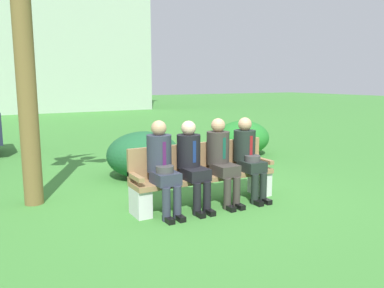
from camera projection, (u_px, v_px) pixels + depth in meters
name	position (u px, v px, depth m)	size (l,w,h in m)	color
ground_plane	(204.00, 197.00, 6.08)	(80.00, 80.00, 0.00)	#3F8335
park_bench	(203.00, 175.00, 5.75)	(2.26, 0.44, 0.90)	#99754C
seated_man_leftmost	(162.00, 163.00, 5.23)	(0.34, 0.72, 1.29)	#2D3342
seated_man_centerleft	(192.00, 160.00, 5.46)	(0.34, 0.72, 1.26)	black
seated_man_centerright	(221.00, 156.00, 5.70)	(0.34, 0.72, 1.27)	#38332D
seated_man_rightmost	(248.00, 154.00, 5.94)	(0.34, 0.72, 1.26)	#1E2823
shrub_near_bench	(242.00, 138.00, 9.54)	(1.35, 1.24, 0.84)	#257C2A
shrub_mid_lawn	(143.00, 154.00, 7.31)	(1.40, 1.28, 0.87)	#1C562F
building_backdrop	(37.00, 3.00, 23.73)	(12.66, 7.60, 13.00)	#A9BDA6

